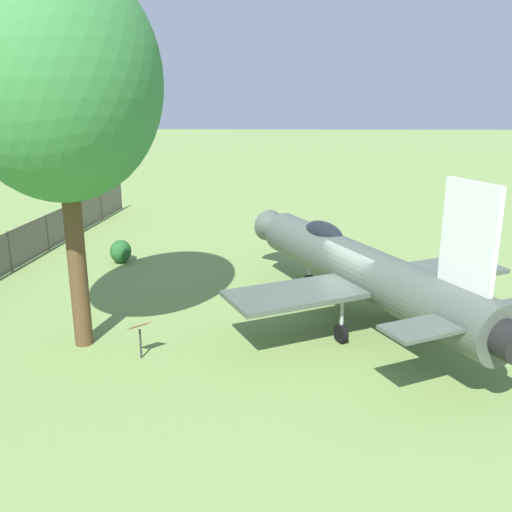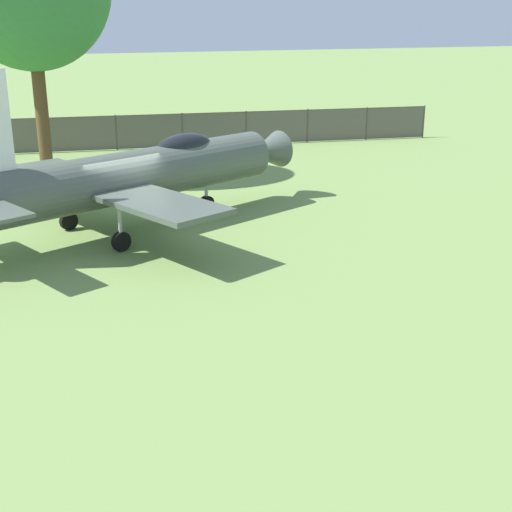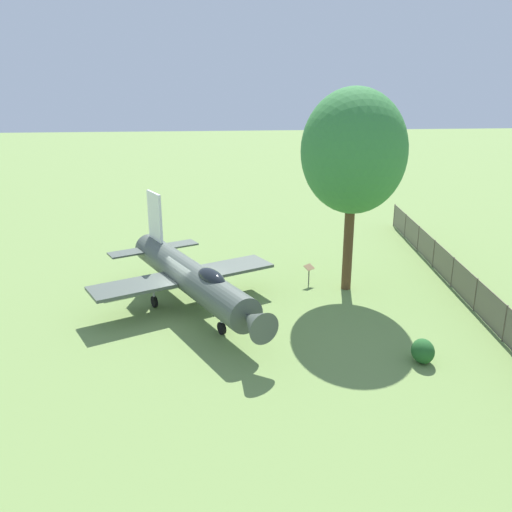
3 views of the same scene
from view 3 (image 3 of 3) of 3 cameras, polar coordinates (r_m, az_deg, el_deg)
name	(u,v)px [view 3 (image 3 of 3)]	position (r m, az deg, el deg)	size (l,w,h in m)	color
ground_plane	(190,308)	(28.40, -6.93, -5.51)	(200.00, 200.00, 0.00)	#75934C
display_jet	(192,277)	(27.41, -6.77, -2.24)	(12.76, 9.69, 5.36)	#4C564C
shade_tree	(353,152)	(29.31, 10.24, 10.77)	(6.36, 5.51, 11.04)	brown
perimeter_fence	(476,294)	(29.73, 22.19, -3.72)	(33.85, 3.32, 1.78)	#4C4238
shrub_near_fence	(423,351)	(23.98, 17.20, -9.57)	(1.13, 0.93, 1.04)	#235B26
info_plaque	(309,270)	(31.34, 5.62, -1.47)	(0.69, 0.71, 1.14)	#333333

